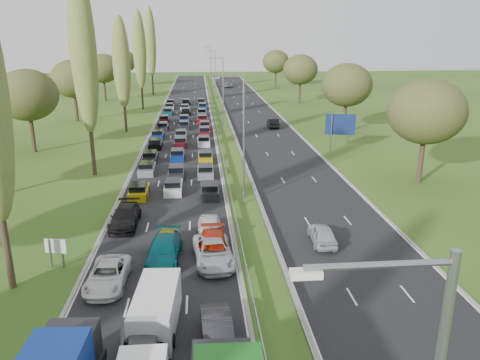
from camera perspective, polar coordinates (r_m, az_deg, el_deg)
name	(u,v)px	position (r m, az deg, el deg)	size (l,w,h in m)	color
ground	(223,129)	(79.94, -2.10, 6.23)	(260.00, 260.00, 0.00)	#294E18
near_carriageway	(183,127)	(82.34, -6.91, 6.45)	(10.50, 215.00, 0.04)	black
far_carriageway	(260,126)	(82.99, 2.50, 6.64)	(10.50, 215.00, 0.04)	black
central_reservation	(222,123)	(82.29, -2.19, 6.94)	(2.36, 215.00, 0.32)	gray
lamp_columns	(223,95)	(77.03, -2.06, 10.34)	(0.18, 140.18, 12.00)	gray
poplar_row	(108,57)	(67.67, -15.75, 14.20)	(2.80, 127.80, 22.44)	#2D2116
woodland_left	(18,98)	(65.46, -25.44, 8.97)	(8.00, 166.00, 11.10)	#2D2116
woodland_right	(365,91)	(69.56, 14.99, 10.43)	(8.00, 153.00, 11.10)	#2D2116
traffic_queue_fill	(182,130)	(77.28, -7.04, 6.07)	(9.09, 68.49, 0.80)	#BF990C
near_car_2	(108,275)	(31.27, -15.84, -11.11)	(2.36, 5.12, 1.42)	silver
near_car_3	(125,217)	(40.16, -13.83, -4.36)	(2.19, 5.40, 1.57)	black
near_car_6	(143,358)	(23.92, -11.74, -20.43)	(2.47, 5.35, 1.49)	slate
near_car_7	(164,250)	(33.59, -9.22, -8.44)	(2.21, 5.43, 1.57)	#05474F
near_car_8	(166,243)	(34.95, -9.03, -7.55)	(1.64, 4.08, 1.39)	gold
near_car_9	(217,331)	(25.13, -2.77, -17.95)	(1.57, 4.51, 1.48)	black
near_car_10	(213,252)	(32.98, -3.26, -8.75)	(2.58, 5.60, 1.56)	#A3A8AC
near_car_11	(213,247)	(33.74, -3.29, -8.12)	(2.19, 5.39, 1.57)	#B9240B
near_car_12	(210,229)	(36.66, -3.71, -5.98)	(1.87, 4.65, 1.59)	silver
far_car_0	(322,234)	(36.39, 10.01, -6.51)	(1.71, 4.26, 1.45)	#A1A7AA
far_car_1	(273,123)	(81.29, 4.05, 6.96)	(1.65, 4.72, 1.56)	black
far_car_2	(228,85)	(145.52, -1.49, 11.51)	(2.34, 5.08, 1.41)	slate
white_van_rear	(157,307)	(26.67, -10.13, -15.02)	(2.14, 5.46, 2.19)	silver
info_sign	(56,249)	(34.36, -21.53, -7.85)	(1.49, 0.39, 2.10)	gray
direction_sign	(340,126)	(64.59, 12.14, 6.44)	(3.94, 0.89, 5.20)	gray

